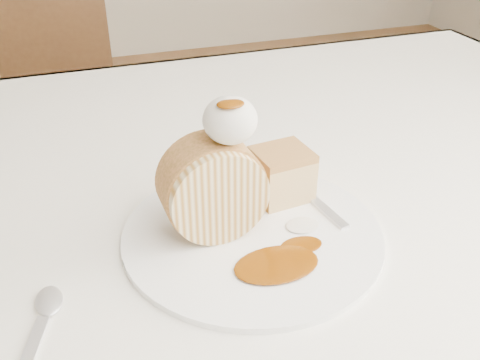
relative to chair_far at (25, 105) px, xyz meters
name	(u,v)px	position (x,y,z in m)	size (l,w,h in m)	color
table	(210,240)	(0.25, -0.82, 0.11)	(1.40, 0.90, 0.75)	white
chair_far	(25,105)	(0.00, 0.00, 0.00)	(0.48, 0.48, 0.96)	brown
plate	(252,233)	(0.26, -0.94, 0.21)	(0.27, 0.27, 0.01)	white
roulade_slice	(213,189)	(0.22, -0.93, 0.26)	(0.10, 0.10, 0.05)	beige
cake_chunk	(281,177)	(0.31, -0.89, 0.24)	(0.06, 0.05, 0.05)	#C9854C
whipped_cream	(230,120)	(0.24, -0.93, 0.33)	(0.05, 0.05, 0.05)	silver
caramel_drizzle	(230,98)	(0.24, -0.94, 0.36)	(0.03, 0.02, 0.01)	#673004
caramel_pool	(276,264)	(0.26, -1.00, 0.21)	(0.08, 0.05, 0.00)	#673004
fork	(315,201)	(0.34, -0.92, 0.21)	(0.02, 0.16, 0.00)	silver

